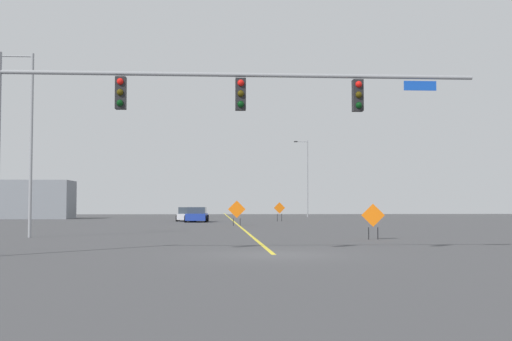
# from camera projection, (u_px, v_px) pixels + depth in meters

# --- Properties ---
(ground) EXTENTS (175.88, 175.88, 0.00)m
(ground) POSITION_uv_depth(u_px,v_px,m) (274.00, 255.00, 21.59)
(ground) COLOR #444447
(road_centre_stripe) EXTENTS (0.16, 97.71, 0.01)m
(road_centre_stripe) POSITION_uv_depth(u_px,v_px,m) (232.00, 220.00, 70.28)
(road_centre_stripe) COLOR yellow
(road_centre_stripe) RESTS_ON ground
(traffic_signal_assembly) EXTENTS (15.67, 0.44, 6.53)m
(traffic_signal_assembly) POSITION_uv_depth(u_px,v_px,m) (181.00, 103.00, 21.63)
(traffic_signal_assembly) COLOR gray
(traffic_signal_assembly) RESTS_ON ground
(street_lamp_mid_right) EXTENTS (2.43, 0.24, 9.19)m
(street_lamp_mid_right) POSITION_uv_depth(u_px,v_px,m) (28.00, 135.00, 33.02)
(street_lamp_mid_right) COLOR gray
(street_lamp_mid_right) RESTS_ON ground
(street_lamp_far_left) EXTENTS (1.79, 0.24, 9.76)m
(street_lamp_far_left) POSITION_uv_depth(u_px,v_px,m) (307.00, 175.00, 84.41)
(street_lamp_far_left) COLOR gray
(street_lamp_far_left) RESTS_ON ground
(construction_sign_median_near) EXTENTS (1.10, 0.15, 1.84)m
(construction_sign_median_near) POSITION_uv_depth(u_px,v_px,m) (279.00, 209.00, 63.87)
(construction_sign_median_near) COLOR orange
(construction_sign_median_near) RESTS_ON ground
(construction_sign_right_lane) EXTENTS (1.07, 0.28, 1.67)m
(construction_sign_right_lane) POSITION_uv_depth(u_px,v_px,m) (373.00, 217.00, 30.99)
(construction_sign_right_lane) COLOR orange
(construction_sign_right_lane) RESTS_ON ground
(construction_sign_left_lane) EXTENTS (1.34, 0.13, 1.93)m
(construction_sign_left_lane) POSITION_uv_depth(u_px,v_px,m) (237.00, 210.00, 50.64)
(construction_sign_left_lane) COLOR orange
(construction_sign_left_lane) RESTS_ON ground
(car_white_mid) EXTENTS (1.99, 3.94, 1.35)m
(car_white_mid) POSITION_uv_depth(u_px,v_px,m) (187.00, 214.00, 64.62)
(car_white_mid) COLOR white
(car_white_mid) RESTS_ON ground
(car_blue_far) EXTENTS (2.19, 4.46, 1.37)m
(car_blue_far) POSITION_uv_depth(u_px,v_px,m) (197.00, 215.00, 61.42)
(car_blue_far) COLOR #1E389E
(car_blue_far) RESTS_ON ground
(roadside_building_west) EXTENTS (8.57, 5.38, 4.31)m
(roadside_building_west) POSITION_uv_depth(u_px,v_px,m) (33.00, 200.00, 74.86)
(roadside_building_west) COLOR gray
(roadside_building_west) RESTS_ON ground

